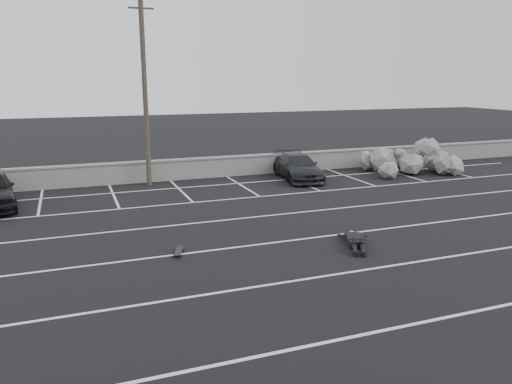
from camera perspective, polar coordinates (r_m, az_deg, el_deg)
name	(u,v)px	position (r m, az deg, el deg)	size (l,w,h in m)	color
ground	(346,273)	(13.75, 10.30, -9.08)	(120.00, 120.00, 0.00)	black
seawall	(208,167)	(26.15, -5.56, 2.85)	(50.00, 0.45, 1.06)	gray
stall_lines	(279,228)	(17.41, 2.61, -4.11)	(36.00, 20.05, 0.01)	silver
car_right	(298,167)	(25.70, 4.81, 2.88)	(1.77, 4.37, 1.27)	black
utility_pole	(145,92)	(24.33, -12.57, 11.05)	(1.17, 0.23, 8.75)	#4C4238
trash_bin	(383,161)	(29.52, 14.29, 3.44)	(0.73, 0.73, 0.86)	#242426
riprap_pile	(411,164)	(28.51, 17.26, 3.08)	(5.31, 3.97, 1.34)	gray
person	(354,236)	(16.07, 11.14, -4.92)	(1.88, 2.65, 0.49)	black
skateboard	(179,251)	(15.08, -8.84, -6.72)	(0.43, 0.78, 0.09)	black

